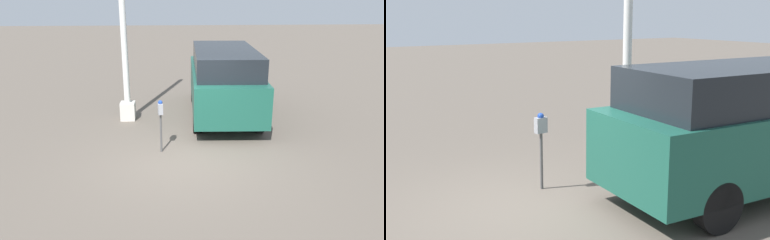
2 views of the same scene
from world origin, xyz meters
The scene contains 4 objects.
ground_plane centered at (0.00, 0.00, 0.00)m, with size 80.00×80.00×0.00m, color #60564C.
parking_meter_near centered at (0.55, 0.57, 0.97)m, with size 0.21×0.13×1.32m.
lamp_post centered at (3.13, 1.64, 2.52)m, with size 0.44×0.44×6.78m.
parked_van centered at (3.39, -1.35, 1.17)m, with size 5.21×2.20×2.13m.
Camera 1 is at (-8.00, 0.35, 3.70)m, focal length 35.00 mm.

